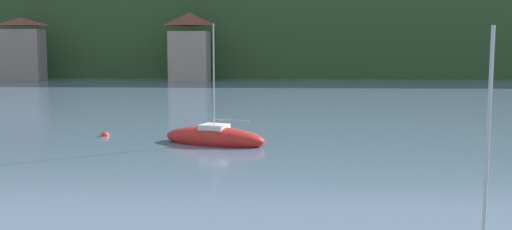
{
  "coord_description": "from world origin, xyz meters",
  "views": [
    {
      "loc": [
        1.13,
        10.7,
        6.2
      ],
      "look_at": [
        0.0,
        38.3,
        2.77
      ],
      "focal_mm": 41.77,
      "sensor_mm": 36.0,
      "label": 1
    }
  ],
  "objects_px": {
    "shore_building_west": "(22,50)",
    "mooring_buoy_far": "(105,136)",
    "shore_building_westcentral": "(190,48)",
    "sailboat_far_1": "(214,138)"
  },
  "relations": [
    {
      "from": "shore_building_west",
      "to": "mooring_buoy_far",
      "type": "relative_size",
      "value": 17.16
    },
    {
      "from": "shore_building_westcentral",
      "to": "sailboat_far_1",
      "type": "distance_m",
      "value": 59.07
    },
    {
      "from": "sailboat_far_1",
      "to": "mooring_buoy_far",
      "type": "bearing_deg",
      "value": 1.04
    },
    {
      "from": "shore_building_westcentral",
      "to": "mooring_buoy_far",
      "type": "xyz_separation_m",
      "value": [
        2.76,
        -55.27,
        -5.2
      ]
    },
    {
      "from": "mooring_buoy_far",
      "to": "sailboat_far_1",
      "type": "bearing_deg",
      "value": -19.65
    },
    {
      "from": "shore_building_west",
      "to": "mooring_buoy_far",
      "type": "bearing_deg",
      "value": -61.75
    },
    {
      "from": "sailboat_far_1",
      "to": "mooring_buoy_far",
      "type": "distance_m",
      "value": 8.02
    },
    {
      "from": "shore_building_west",
      "to": "sailboat_far_1",
      "type": "bearing_deg",
      "value": -57.19
    },
    {
      "from": "shore_building_west",
      "to": "mooring_buoy_far",
      "type": "xyz_separation_m",
      "value": [
        29.12,
        -54.18,
        -4.83
      ]
    },
    {
      "from": "shore_building_westcentral",
      "to": "sailboat_far_1",
      "type": "bearing_deg",
      "value": -79.92
    }
  ]
}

